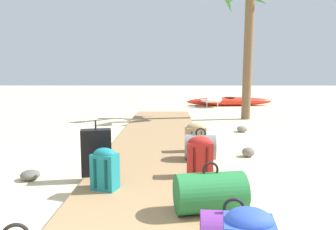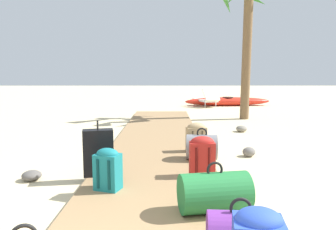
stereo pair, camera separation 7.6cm
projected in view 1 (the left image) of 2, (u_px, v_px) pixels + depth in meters
name	position (u px, v px, depth m)	size (l,w,h in m)	color
ground_plane	(155.00, 160.00, 5.37)	(60.00, 60.00, 0.00)	beige
boardwalk	(158.00, 144.00, 6.38)	(1.74, 10.19, 0.08)	#9E7A51
suitcase_black	(96.00, 152.00, 4.31)	(0.42, 0.27, 0.74)	black
backpack_tan	(196.00, 136.00, 5.62)	(0.36, 0.25, 0.50)	tan
backpack_red	(200.00, 155.00, 4.26)	(0.33, 0.22, 0.53)	red
backpack_teal	(105.00, 168.00, 3.78)	(0.33, 0.28, 0.49)	#197A7F
duffel_bag_green	(210.00, 192.00, 3.17)	(0.73, 0.50, 0.50)	#237538
duffel_bag_grey	(200.00, 147.00, 5.09)	(0.51, 0.43, 0.50)	slate
palm_tree_far_right	(249.00, 8.00, 9.62)	(2.23, 2.22, 4.36)	brown
lounge_chair	(208.00, 99.00, 13.71)	(1.04, 1.65, 0.79)	white
kayak	(230.00, 101.00, 14.06)	(3.75, 0.97, 0.38)	red
rock_right_far	(242.00, 129.00, 7.90)	(0.26, 0.28, 0.15)	gray
rock_right_mid	(248.00, 152.00, 5.58)	(0.21, 0.23, 0.16)	slate
rock_left_far	(30.00, 175.00, 4.38)	(0.25, 0.26, 0.13)	#5B5651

